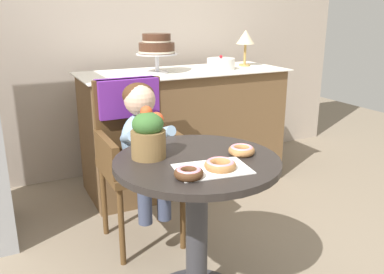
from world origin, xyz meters
The scene contains 13 objects.
back_wall centered at (0.00, 1.85, 1.35)m, with size 4.80×0.10×2.70m, color #B2A393.
cafe_table centered at (0.00, 0.00, 0.51)m, with size 0.72×0.72×0.72m.
wicker_chair centered at (-0.05, 0.72, 0.64)m, with size 0.42×0.45×0.95m.
seated_child centered at (-0.05, 0.56, 0.68)m, with size 0.27×0.32×0.73m.
paper_napkin centered at (0.00, -0.14, 0.72)m, with size 0.29×0.20×0.00m, color white.
donut_front centered at (0.03, -0.15, 0.74)m, with size 0.13×0.13×0.04m.
donut_mid centered at (0.20, -0.04, 0.74)m, with size 0.12×0.12×0.04m.
donut_side centered at (-0.12, -0.17, 0.74)m, with size 0.11×0.11×0.04m.
flower_vase centered at (-0.18, 0.11, 0.83)m, with size 0.15×0.15×0.22m.
display_counter centered at (0.55, 1.30, 0.45)m, with size 1.56×0.62×0.90m.
tiered_cake_stand centered at (0.34, 1.30, 1.08)m, with size 0.30×0.30×0.28m.
round_layer_cake centered at (0.84, 1.25, 0.94)m, with size 0.21×0.21×0.11m.
table_lamp centered at (1.11, 1.34, 1.12)m, with size 0.15×0.15×0.28m.
Camera 1 is at (-0.75, -1.47, 1.33)m, focal length 38.32 mm.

